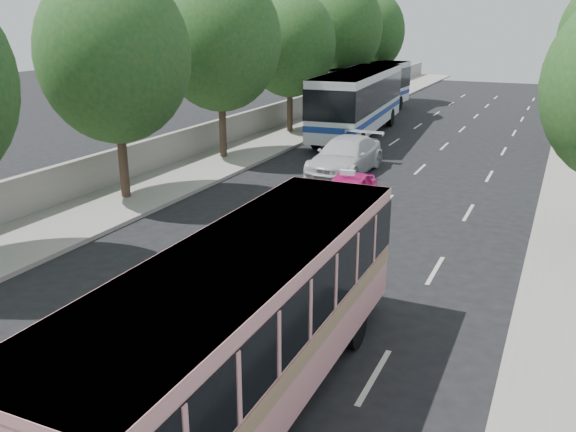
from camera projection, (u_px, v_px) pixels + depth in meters
The scene contains 14 objects.
ground at pixel (241, 299), 15.78m from camera, with size 120.00×120.00×0.00m, color black.
sidewalk_left at pixel (277, 138), 36.40m from camera, with size 4.00×90.00×0.15m, color #9E998E.
low_wall at pixel (251, 122), 36.85m from camera, with size 0.30×90.00×1.50m, color #9E998E.
tree_left_b at pixel (114, 49), 22.43m from camera, with size 5.70×5.70×8.88m.
tree_left_c at pixel (220, 35), 29.33m from camera, with size 6.00×6.00×9.35m.
tree_left_d at pixel (291, 40), 36.35m from camera, with size 5.52×5.52×8.60m.
tree_left_e at pixel (339, 25), 42.98m from camera, with size 6.30×6.30×9.82m.
tree_left_f at pixel (370, 29), 50.10m from camera, with size 5.88×5.88×9.16m.
pink_bus at pixel (245, 313), 10.78m from camera, with size 2.58×9.95×3.17m.
pink_taxi at pixel (347, 194), 22.40m from camera, with size 1.75×4.36×1.48m, color #E71486.
white_pickup at pixel (345, 156), 28.15m from camera, with size 2.31×5.68×1.65m, color silver.
tour_coach_front at pixel (359, 97), 36.72m from camera, with size 3.85×13.14×3.88m.
tour_coach_rear at pixel (369, 86), 44.27m from camera, with size 3.14×12.17×3.61m.
taxi_roof_sign at pixel (348, 173), 22.14m from camera, with size 0.55×0.18×0.18m, color silver.
Camera 1 is at (7.08, -12.51, 6.97)m, focal length 38.00 mm.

